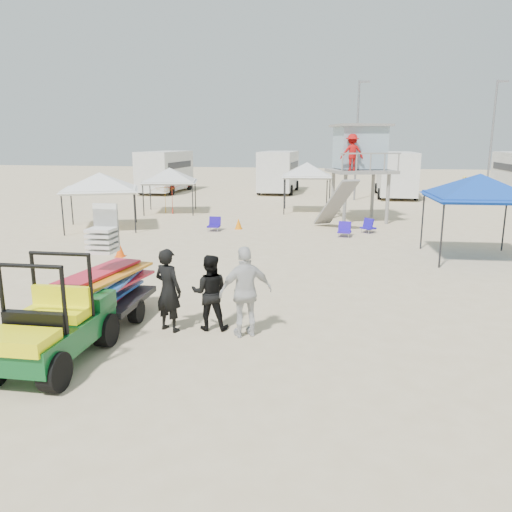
% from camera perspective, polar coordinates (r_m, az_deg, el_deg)
% --- Properties ---
extents(ground, '(140.00, 140.00, 0.00)m').
position_cam_1_polar(ground, '(9.87, -6.20, -11.14)').
color(ground, beige).
rests_on(ground, ground).
extents(utility_cart, '(1.41, 2.64, 1.98)m').
position_cam_1_polar(utility_cart, '(9.81, -22.65, -6.46)').
color(utility_cart, '#0B4B1F').
rests_on(utility_cart, ground).
extents(surf_trailer, '(1.46, 2.62, 2.37)m').
position_cam_1_polar(surf_trailer, '(11.72, -16.46, -2.67)').
color(surf_trailer, black).
rests_on(surf_trailer, ground).
extents(man_left, '(0.78, 0.65, 1.82)m').
position_cam_1_polar(man_left, '(10.87, -10.00, -3.86)').
color(man_left, black).
rests_on(man_left, ground).
extents(man_mid, '(0.89, 0.74, 1.66)m').
position_cam_1_polar(man_mid, '(10.86, -5.31, -4.16)').
color(man_mid, black).
rests_on(man_mid, ground).
extents(man_right, '(1.22, 0.95, 1.93)m').
position_cam_1_polar(man_right, '(10.39, -1.17, -4.13)').
color(man_right, silver).
rests_on(man_right, ground).
extents(lifeguard_tower, '(3.72, 3.72, 4.75)m').
position_cam_1_polar(lifeguard_tower, '(26.24, 11.75, 11.65)').
color(lifeguard_tower, gray).
rests_on(lifeguard_tower, ground).
extents(canopy_blue, '(3.34, 3.34, 3.36)m').
position_cam_1_polar(canopy_blue, '(18.73, 24.26, 8.14)').
color(canopy_blue, black).
rests_on(canopy_blue, ground).
extents(canopy_white_a, '(4.21, 4.21, 3.03)m').
position_cam_1_polar(canopy_white_a, '(24.40, -17.47, 8.75)').
color(canopy_white_a, black).
rests_on(canopy_white_a, ground).
extents(canopy_white_b, '(3.47, 3.47, 2.96)m').
position_cam_1_polar(canopy_white_b, '(29.26, -9.86, 9.63)').
color(canopy_white_b, black).
rests_on(canopy_white_b, ground).
extents(canopy_white_c, '(2.95, 2.95, 3.26)m').
position_cam_1_polar(canopy_white_c, '(29.20, 5.84, 10.32)').
color(canopy_white_c, black).
rests_on(canopy_white_c, ground).
extents(umbrella_a, '(2.06, 2.10, 1.88)m').
position_cam_1_polar(umbrella_a, '(28.64, -9.59, 6.61)').
color(umbrella_a, red).
rests_on(umbrella_a, ground).
extents(umbrella_b, '(2.22, 2.24, 1.56)m').
position_cam_1_polar(umbrella_b, '(29.26, -10.33, 6.40)').
color(umbrella_b, orange).
rests_on(umbrella_b, ground).
extents(cone_near, '(0.34, 0.34, 0.50)m').
position_cam_1_polar(cone_near, '(18.40, -15.29, 0.68)').
color(cone_near, '#FF4F08').
rests_on(cone_near, ground).
extents(cone_far, '(0.34, 0.34, 0.50)m').
position_cam_1_polar(cone_far, '(23.46, -2.01, 3.71)').
color(cone_far, orange).
rests_on(cone_far, ground).
extents(beach_chair_a, '(0.56, 0.60, 0.64)m').
position_cam_1_polar(beach_chair_a, '(23.07, -4.79, 3.67)').
color(beach_chair_a, '#1F0D96').
rests_on(beach_chair_a, ground).
extents(beach_chair_b, '(0.61, 0.66, 0.64)m').
position_cam_1_polar(beach_chair_b, '(21.91, 10.08, 3.02)').
color(beach_chair_b, '#2610B4').
rests_on(beach_chair_b, ground).
extents(beach_chair_c, '(0.74, 0.86, 0.64)m').
position_cam_1_polar(beach_chair_c, '(23.10, 12.71, 3.41)').
color(beach_chair_c, '#1D10AE').
rests_on(beach_chair_c, ground).
extents(rv_far_left, '(2.64, 6.80, 3.25)m').
position_cam_1_polar(rv_far_left, '(41.36, -10.32, 9.68)').
color(rv_far_left, silver).
rests_on(rv_far_left, ground).
extents(rv_mid_left, '(2.65, 6.50, 3.25)m').
position_cam_1_polar(rv_mid_left, '(40.56, 2.61, 9.81)').
color(rv_mid_left, silver).
rests_on(rv_mid_left, ground).
extents(rv_mid_right, '(2.64, 7.00, 3.25)m').
position_cam_1_polar(rv_mid_right, '(38.81, 15.73, 9.21)').
color(rv_mid_right, silver).
rests_on(rv_mid_right, ground).
extents(light_pole_left, '(0.14, 0.14, 8.00)m').
position_cam_1_polar(light_pole_left, '(35.61, 11.44, 12.68)').
color(light_pole_left, slate).
rests_on(light_pole_left, ground).
extents(light_pole_right, '(0.14, 0.14, 8.00)m').
position_cam_1_polar(light_pole_right, '(38.26, 25.30, 11.72)').
color(light_pole_right, slate).
rests_on(light_pole_right, ground).
extents(distant_beachgoers, '(1.05, 17.14, 1.79)m').
position_cam_1_polar(distant_beachgoers, '(27.39, 27.24, 4.93)').
color(distant_beachgoers, '#B3333E').
rests_on(distant_beachgoers, ground).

